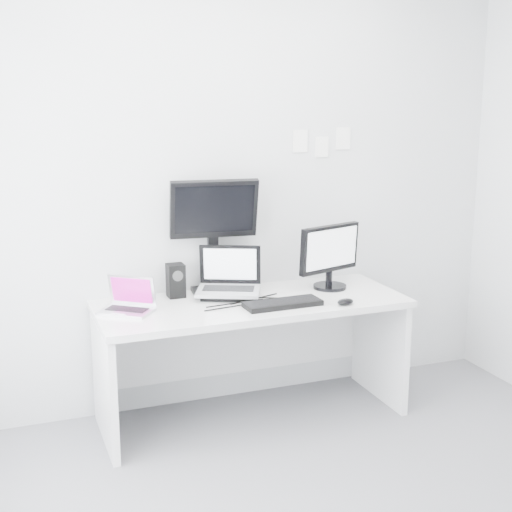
% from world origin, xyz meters
% --- Properties ---
extents(back_wall, '(3.60, 0.00, 3.60)m').
position_xyz_m(back_wall, '(0.00, 1.60, 1.35)').
color(back_wall, '#B8BBBD').
rests_on(back_wall, ground).
extents(desk, '(1.80, 0.70, 0.73)m').
position_xyz_m(desk, '(0.00, 1.25, 0.36)').
color(desk, silver).
rests_on(desk, ground).
extents(macbook, '(0.35, 0.33, 0.21)m').
position_xyz_m(macbook, '(-0.73, 1.27, 0.83)').
color(macbook, silver).
rests_on(macbook, desk).
extents(speaker, '(0.11, 0.11, 0.20)m').
position_xyz_m(speaker, '(-0.39, 1.49, 0.83)').
color(speaker, black).
rests_on(speaker, desk).
extents(dell_laptop, '(0.45, 0.41, 0.31)m').
position_xyz_m(dell_laptop, '(-0.11, 1.36, 0.88)').
color(dell_laptop, '#9DA0A4').
rests_on(dell_laptop, desk).
extents(rear_monitor, '(0.54, 0.25, 0.71)m').
position_xyz_m(rear_monitor, '(-0.14, 1.52, 1.08)').
color(rear_monitor, black).
rests_on(rear_monitor, desk).
extents(samsung_monitor, '(0.49, 0.33, 0.41)m').
position_xyz_m(samsung_monitor, '(0.55, 1.34, 0.94)').
color(samsung_monitor, black).
rests_on(samsung_monitor, desk).
extents(keyboard, '(0.45, 0.17, 0.03)m').
position_xyz_m(keyboard, '(0.13, 1.08, 0.74)').
color(keyboard, black).
rests_on(keyboard, desk).
extents(mouse, '(0.12, 0.10, 0.04)m').
position_xyz_m(mouse, '(0.47, 0.98, 0.75)').
color(mouse, black).
rests_on(mouse, desk).
extents(wall_note_0, '(0.10, 0.00, 0.14)m').
position_xyz_m(wall_note_0, '(0.45, 1.59, 1.62)').
color(wall_note_0, white).
rests_on(wall_note_0, back_wall).
extents(wall_note_1, '(0.09, 0.00, 0.13)m').
position_xyz_m(wall_note_1, '(0.60, 1.59, 1.58)').
color(wall_note_1, white).
rests_on(wall_note_1, back_wall).
extents(wall_note_2, '(0.10, 0.00, 0.14)m').
position_xyz_m(wall_note_2, '(0.75, 1.59, 1.63)').
color(wall_note_2, white).
rests_on(wall_note_2, back_wall).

